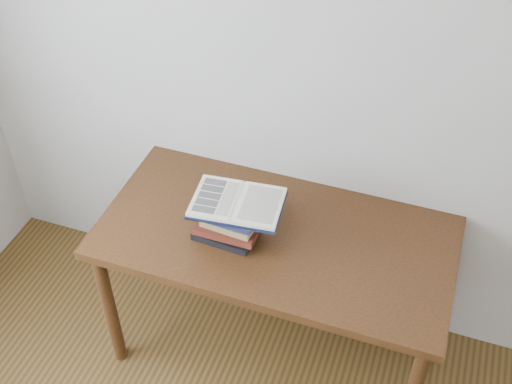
% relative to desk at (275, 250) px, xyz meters
% --- Properties ---
extents(desk, '(1.48, 0.74, 0.79)m').
position_rel_desk_xyz_m(desk, '(0.00, 0.00, 0.00)').
color(desk, '#4C2C13').
rests_on(desk, ground).
extents(book_stack, '(0.27, 0.20, 0.18)m').
position_rel_desk_xyz_m(book_stack, '(-0.17, -0.07, 0.19)').
color(book_stack, black).
rests_on(book_stack, desk).
extents(open_book, '(0.38, 0.28, 0.03)m').
position_rel_desk_xyz_m(open_book, '(-0.14, -0.06, 0.29)').
color(open_book, black).
rests_on(open_book, book_stack).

